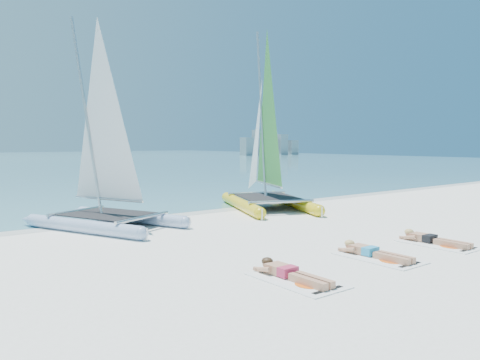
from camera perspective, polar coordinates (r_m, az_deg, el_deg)
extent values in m
plane|color=white|center=(12.64, 6.03, -6.94)|extent=(140.00, 140.00, 0.00)
cube|color=silver|center=(16.98, -6.94, -3.97)|extent=(140.00, 1.40, 0.01)
cube|color=#8C959A|center=(90.74, 0.86, 4.11)|extent=(2.00, 2.00, 3.50)
cube|color=#8C959A|center=(92.63, 2.32, 4.58)|extent=(2.00, 2.00, 5.00)
cube|color=#8C959A|center=(94.60, 3.71, 3.91)|extent=(2.00, 2.00, 2.80)
cube|color=#8C959A|center=(96.60, 5.05, 4.33)|extent=(2.00, 2.00, 4.20)
cube|color=#8C959A|center=(98.67, 6.33, 3.98)|extent=(2.00, 2.00, 3.00)
cylinder|color=silver|center=(13.84, -18.64, -5.36)|extent=(2.05, 4.07, 0.38)
cone|color=silver|center=(15.64, -24.50, -4.41)|extent=(0.55, 0.64, 0.36)
cylinder|color=silver|center=(15.17, -13.31, -4.38)|extent=(2.05, 4.07, 0.38)
cone|color=silver|center=(16.83, -19.28, -3.64)|extent=(0.55, 0.64, 0.36)
cube|color=black|center=(14.45, -15.87, -4.00)|extent=(2.62, 2.89, 0.03)
cylinder|color=silver|center=(14.87, -18.23, 7.53)|extent=(0.53, 1.07, 5.89)
cylinder|color=yellow|center=(17.59, 0.16, -2.96)|extent=(2.20, 4.52, 0.42)
cone|color=yellow|center=(20.09, -1.80, -2.02)|extent=(0.60, 0.71, 0.40)
cylinder|color=yellow|center=(18.25, 6.56, -2.72)|extent=(2.20, 4.52, 0.42)
cone|color=yellow|center=(20.67, 3.90, -1.84)|extent=(0.60, 0.71, 0.40)
cube|color=black|center=(17.86, 3.42, -2.08)|extent=(2.87, 3.18, 0.03)
cylinder|color=silver|center=(18.58, 2.64, 8.20)|extent=(0.57, 1.18, 6.50)
cube|color=white|center=(8.79, 6.89, -12.04)|extent=(1.00, 1.85, 0.02)
cube|color=tan|center=(9.06, 4.96, -10.80)|extent=(0.36, 0.55, 0.17)
cube|color=#C42E54|center=(8.92, 5.84, -11.02)|extent=(0.37, 0.22, 0.17)
cube|color=tan|center=(8.52, 8.68, -12.08)|extent=(0.31, 0.85, 0.13)
sphere|color=tan|center=(9.32, 3.39, -10.10)|extent=(0.21, 0.21, 0.21)
ellipsoid|color=#352213|center=(9.31, 3.35, -9.85)|extent=(0.22, 0.24, 0.15)
cube|color=white|center=(10.76, 16.58, -9.10)|extent=(1.00, 1.85, 0.02)
cube|color=tan|center=(10.98, 14.76, -8.20)|extent=(0.36, 0.55, 0.17)
cube|color=#289DD6|center=(10.87, 15.60, -8.33)|extent=(0.37, 0.22, 0.17)
cube|color=tan|center=(10.54, 18.24, -9.02)|extent=(0.31, 0.85, 0.13)
sphere|color=tan|center=(11.20, 13.25, -7.71)|extent=(0.21, 0.21, 0.21)
ellipsoid|color=tan|center=(11.20, 13.21, -7.50)|extent=(0.22, 0.24, 0.15)
cube|color=white|center=(12.65, 23.02, -7.23)|extent=(1.00, 1.85, 0.02)
cube|color=tan|center=(12.84, 21.35, -6.51)|extent=(0.36, 0.55, 0.17)
cube|color=black|center=(12.74, 22.13, -6.59)|extent=(0.37, 0.22, 0.17)
cube|color=tan|center=(12.47, 24.53, -7.10)|extent=(0.31, 0.85, 0.13)
sphere|color=tan|center=(13.02, 19.96, -6.14)|extent=(0.21, 0.21, 0.21)
ellipsoid|color=tan|center=(13.02, 19.92, -5.96)|extent=(0.22, 0.24, 0.15)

